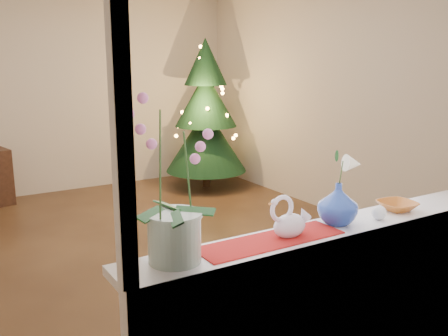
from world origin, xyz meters
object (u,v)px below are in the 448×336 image
Objects in this scene: blue_vase at (338,201)px; paperweight at (379,213)px; swan at (290,217)px; orchid_pot at (173,180)px; xmas_tree at (206,114)px; amber_dish at (397,206)px.

paperweight is at bearing -15.72° from blue_vase.
paperweight is (0.22, -0.06, -0.08)m from blue_vase.
swan reaches higher than paperweight.
xmas_tree reaches higher than orchid_pot.
xmas_tree is (1.13, 4.04, 0.04)m from amber_dish.
swan is 1.35× the size of amber_dish.
blue_vase reaches higher than amber_dish.
orchid_pot is 0.61m from swan.
orchid_pot is 0.90m from blue_vase.
xmas_tree is at bearing 41.26° from swan.
blue_vase is 3.22× the size of paperweight.
orchid_pot reaches higher than paperweight.
swan is 0.11× the size of xmas_tree.
amber_dish is (0.74, 0.02, -0.07)m from swan.
paperweight is at bearing -3.25° from orchid_pot.
blue_vase reaches higher than swan.
xmas_tree is at bearing 58.97° from orchid_pot.
orchid_pot is at bearing 179.83° from amber_dish.
blue_vase is 0.25m from paperweight.
swan is at bearing -114.70° from xmas_tree.
blue_vase is 1.41× the size of amber_dish.
amber_dish is at bearing -105.57° from xmas_tree.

